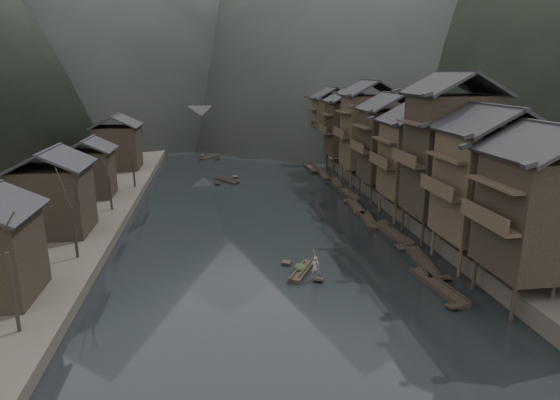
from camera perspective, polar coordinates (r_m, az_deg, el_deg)
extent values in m
plane|color=black|center=(39.87, 0.02, -8.58)|extent=(300.00, 300.00, 0.00)
cube|color=#2D2823|center=(87.36, 19.50, 4.39)|extent=(40.00, 200.00, 1.80)
cube|color=#2D2823|center=(83.22, -28.95, 2.62)|extent=(40.00, 200.00, 1.20)
cylinder|color=black|center=(35.41, 26.56, -11.23)|extent=(0.30, 0.30, 2.90)
cylinder|color=black|center=(39.03, 22.62, -8.30)|extent=(0.30, 0.30, 2.90)
cylinder|color=black|center=(36.98, 30.14, -10.58)|extent=(0.30, 0.30, 2.90)
cylinder|color=black|center=(40.46, 26.01, -7.86)|extent=(0.30, 0.30, 2.90)
cube|color=black|center=(37.17, 29.44, -1.53)|extent=(7.00, 6.00, 8.09)
cube|color=#2F251A|center=(35.02, 24.13, -2.51)|extent=(1.20, 5.70, 0.25)
cylinder|color=#2F251A|center=(40.77, 21.08, -7.13)|extent=(0.30, 0.30, 2.90)
cylinder|color=#2F251A|center=(44.71, 18.15, -4.88)|extent=(0.30, 0.30, 2.90)
cylinder|color=#2F251A|center=(42.14, 24.37, -6.76)|extent=(0.30, 0.30, 2.90)
cylinder|color=#2F251A|center=(45.97, 21.24, -4.62)|extent=(0.30, 0.30, 2.90)
cube|color=#2F251A|center=(42.63, 23.93, 1.62)|extent=(7.00, 6.00, 8.85)
cube|color=#2F251A|center=(40.77, 19.08, 0.88)|extent=(1.20, 5.70, 0.25)
cylinder|color=black|center=(46.57, 16.98, -3.97)|extent=(0.30, 0.30, 2.90)
cylinder|color=black|center=(50.72, 14.74, -2.23)|extent=(0.30, 0.30, 2.90)
cylinder|color=black|center=(47.78, 19.98, -3.75)|extent=(0.30, 0.30, 2.90)
cylinder|color=black|center=(51.83, 17.55, -2.07)|extent=(0.30, 0.30, 2.90)
cube|color=black|center=(48.32, 19.80, 5.11)|extent=(7.00, 6.00, 11.48)
cube|color=#2F251A|center=(46.70, 15.37, 4.43)|extent=(1.20, 5.70, 0.25)
cylinder|color=#2F251A|center=(52.66, 13.84, -1.52)|extent=(0.30, 0.30, 2.90)
cylinder|color=#2F251A|center=(56.96, 12.08, -0.14)|extent=(0.30, 0.30, 2.90)
cylinder|color=#2F251A|center=(53.73, 16.56, -1.38)|extent=(0.30, 0.30, 2.90)
cylinder|color=#2F251A|center=(57.95, 14.63, -0.03)|extent=(0.30, 0.30, 2.90)
cube|color=#2F251A|center=(54.79, 16.30, 4.74)|extent=(7.00, 6.00, 8.14)
cube|color=#2F251A|center=(53.35, 12.33, 4.29)|extent=(1.20, 5.70, 0.25)
cylinder|color=black|center=(59.87, 11.05, 0.67)|extent=(0.30, 0.30, 2.90)
cylinder|color=black|center=(64.29, 9.68, 1.75)|extent=(0.30, 0.30, 2.90)
cylinder|color=black|center=(60.81, 13.50, 0.76)|extent=(0.30, 0.30, 2.90)
cylinder|color=black|center=(65.16, 11.98, 1.81)|extent=(0.30, 0.30, 2.90)
cube|color=black|center=(62.00, 13.33, 6.47)|extent=(7.00, 6.00, 8.90)
cube|color=#2F251A|center=(60.74, 9.77, 6.06)|extent=(1.20, 5.70, 0.25)
cylinder|color=#2F251A|center=(68.19, 8.62, 2.57)|extent=(0.30, 0.30, 2.90)
cylinder|color=#2F251A|center=(72.69, 7.56, 3.40)|extent=(0.30, 0.30, 2.90)
cylinder|color=#2F251A|center=(69.02, 10.81, 2.62)|extent=(0.30, 0.30, 2.90)
cylinder|color=#2F251A|center=(73.47, 9.63, 3.45)|extent=(0.30, 0.30, 2.90)
cube|color=#2F251A|center=(70.29, 10.73, 8.20)|extent=(7.00, 6.00, 10.31)
cube|color=#2F251A|center=(69.18, 7.53, 7.79)|extent=(1.20, 5.70, 0.25)
cylinder|color=black|center=(77.61, 6.54, 4.19)|extent=(0.30, 0.30, 2.90)
cylinder|color=black|center=(82.18, 5.71, 4.84)|extent=(0.30, 0.30, 2.90)
cylinder|color=black|center=(78.34, 8.49, 4.23)|extent=(0.30, 0.30, 2.90)
cylinder|color=black|center=(82.87, 7.56, 4.87)|extent=(0.30, 0.30, 2.90)
cube|color=black|center=(79.85, 8.41, 8.59)|extent=(7.00, 6.00, 8.81)
cube|color=#2F251A|center=(78.87, 5.58, 8.27)|extent=(1.20, 5.70, 0.25)
cylinder|color=#2F251A|center=(89.09, 4.62, 5.68)|extent=(0.30, 0.30, 2.90)
cylinder|color=#2F251A|center=(93.71, 3.98, 6.17)|extent=(0.30, 0.30, 2.90)
cylinder|color=#2F251A|center=(89.72, 6.34, 5.71)|extent=(0.30, 0.30, 2.90)
cylinder|color=#2F251A|center=(94.32, 5.62, 6.19)|extent=(0.30, 0.30, 2.90)
cube|color=#2F251A|center=(91.36, 6.29, 9.47)|extent=(7.00, 6.00, 8.73)
cube|color=#2F251A|center=(90.51, 3.79, 9.19)|extent=(1.20, 5.70, 0.25)
cube|color=black|center=(49.98, -25.71, 0.23)|extent=(6.00, 6.00, 6.50)
cube|color=black|center=(63.19, -22.01, 3.20)|extent=(5.00, 5.00, 5.80)
cube|color=black|center=(80.43, -19.10, 6.23)|extent=(6.50, 6.50, 6.80)
cylinder|color=black|center=(32.22, -29.36, -9.40)|extent=(0.24, 0.24, 5.12)
cylinder|color=black|center=(42.76, -23.81, -3.29)|extent=(0.24, 0.24, 4.53)
cylinder|color=black|center=(56.25, -20.01, 1.08)|extent=(0.24, 0.24, 4.02)
cylinder|color=black|center=(66.99, -18.14, 3.45)|extent=(0.24, 0.24, 4.08)
cylinder|color=black|center=(85.60, -16.02, 6.14)|extent=(0.24, 0.24, 4.31)
cube|color=black|center=(38.70, 18.65, -9.97)|extent=(1.90, 6.84, 0.30)
cube|color=black|center=(38.63, 18.67, -9.73)|extent=(1.94, 6.71, 0.10)
cube|color=black|center=(41.43, 17.18, -7.92)|extent=(1.03, 0.94, 0.34)
cube|color=black|center=(35.93, 20.40, -11.92)|extent=(1.03, 0.94, 0.34)
cube|color=black|center=(42.98, 16.85, -7.24)|extent=(1.92, 7.21, 0.30)
cube|color=black|center=(42.92, 16.87, -7.01)|extent=(1.96, 7.08, 0.10)
cube|color=black|center=(45.65, 14.65, -5.53)|extent=(1.03, 0.98, 0.35)
cube|color=black|center=(40.31, 19.40, -8.78)|extent=(1.03, 0.98, 0.35)
cube|color=black|center=(49.36, 13.45, -4.03)|extent=(2.02, 7.45, 0.30)
cube|color=black|center=(49.30, 13.46, -3.84)|extent=(2.06, 7.31, 0.10)
cube|color=black|center=(52.57, 12.54, -2.62)|extent=(1.04, 1.01, 0.36)
cube|color=black|center=(46.10, 14.51, -5.32)|extent=(1.04, 1.01, 0.36)
cube|color=black|center=(53.30, 10.63, -2.42)|extent=(1.79, 6.15, 0.30)
cube|color=black|center=(53.25, 10.64, -2.24)|extent=(1.83, 6.04, 0.10)
cube|color=black|center=(55.79, 9.38, -1.41)|extent=(1.01, 0.85, 0.33)
cube|color=black|center=(50.78, 12.02, -3.23)|extent=(1.01, 0.85, 0.33)
cube|color=black|center=(57.86, 9.21, -0.93)|extent=(1.58, 6.21, 0.30)
cube|color=black|center=(57.81, 9.22, -0.76)|extent=(1.62, 6.09, 0.10)
cube|color=black|center=(60.47, 8.20, -0.04)|extent=(0.99, 0.83, 0.33)
cube|color=black|center=(55.21, 10.33, -1.63)|extent=(0.99, 0.83, 0.33)
cube|color=black|center=(63.65, 8.45, 0.59)|extent=(1.38, 5.85, 0.30)
cube|color=black|center=(63.61, 8.46, 0.75)|extent=(1.43, 5.74, 0.10)
cube|color=black|center=(66.24, 7.89, 1.32)|extent=(0.97, 0.76, 0.32)
cube|color=black|center=(61.00, 9.06, 0.06)|extent=(0.97, 0.76, 0.32)
cube|color=black|center=(70.58, 6.83, 2.11)|extent=(1.95, 6.49, 0.30)
cube|color=black|center=(70.54, 6.84, 2.25)|extent=(1.98, 6.37, 0.10)
cube|color=black|center=(73.32, 5.92, 2.75)|extent=(1.03, 0.91, 0.34)
cube|color=black|center=(67.80, 7.82, 1.65)|extent=(1.03, 0.91, 0.34)
cube|color=black|center=(76.43, 5.22, 3.18)|extent=(1.74, 7.49, 0.30)
cube|color=black|center=(76.39, 5.23, 3.31)|extent=(1.78, 7.35, 0.10)
cube|color=black|center=(79.72, 4.43, 3.80)|extent=(1.01, 0.99, 0.36)
cube|color=black|center=(73.10, 6.09, 2.71)|extent=(1.01, 0.99, 0.36)
cube|color=black|center=(81.16, 3.73, 3.92)|extent=(1.31, 7.19, 0.30)
cube|color=black|center=(81.12, 3.73, 4.05)|extent=(1.36, 7.05, 0.10)
cube|color=black|center=(84.45, 3.33, 4.48)|extent=(0.96, 0.91, 0.35)
cube|color=black|center=(77.82, 4.17, 3.52)|extent=(0.96, 0.91, 0.35)
cube|color=black|center=(72.14, -6.51, 2.41)|extent=(3.70, 4.84, 0.30)
cube|color=black|center=(72.10, -6.51, 2.55)|extent=(3.68, 4.79, 0.10)
cube|color=black|center=(74.16, -5.50, 2.90)|extent=(1.06, 1.01, 0.30)
cube|color=black|center=(70.08, -7.59, 2.11)|extent=(1.06, 1.01, 0.30)
cube|color=black|center=(89.92, 0.45, 5.08)|extent=(3.27, 4.36, 0.30)
cube|color=black|center=(89.89, 0.45, 5.19)|extent=(3.26, 4.31, 0.10)
cube|color=black|center=(91.53, -0.45, 5.35)|extent=(1.02, 0.94, 0.29)
cube|color=black|center=(88.29, 1.37, 4.97)|extent=(1.02, 0.94, 0.29)
cube|color=black|center=(92.13, -8.60, 5.15)|extent=(3.82, 4.51, 0.30)
cube|color=black|center=(92.09, -8.60, 5.26)|extent=(3.80, 4.46, 0.10)
cube|color=black|center=(93.97, -9.49, 5.40)|extent=(1.05, 1.01, 0.30)
cube|color=black|center=(90.26, -7.68, 5.07)|extent=(1.05, 1.01, 0.30)
cube|color=black|center=(110.91, -8.39, 6.87)|extent=(1.60, 5.84, 0.30)
cube|color=black|center=(110.89, -8.40, 6.96)|extent=(1.64, 5.73, 0.10)
cube|color=black|center=(113.62, -8.54, 7.14)|extent=(0.92, 0.80, 0.32)
cube|color=black|center=(108.17, -8.24, 6.74)|extent=(0.92, 0.80, 0.32)
cube|color=#4C4C4F|center=(108.58, -5.41, 10.53)|extent=(40.00, 6.00, 1.60)
cube|color=#4C4C4F|center=(105.79, -5.35, 11.12)|extent=(40.00, 0.50, 1.00)
cube|color=#4C4C4F|center=(111.17, -5.49, 11.31)|extent=(40.00, 0.50, 1.00)
cube|color=#4C4C4F|center=(109.23, -12.78, 8.14)|extent=(3.20, 6.00, 6.40)
cube|color=#4C4C4F|center=(108.86, -7.74, 8.36)|extent=(3.20, 6.00, 6.40)
cube|color=#4C4C4F|center=(109.29, -2.97, 8.50)|extent=(3.20, 6.00, 6.40)
cube|color=#4C4C4F|center=(110.53, 2.00, 8.59)|extent=(3.20, 6.00, 6.40)
cube|color=black|center=(39.39, 2.68, -8.67)|extent=(2.94, 4.32, 0.30)
cube|color=black|center=(39.32, 2.68, -8.43)|extent=(2.94, 4.27, 0.10)
cube|color=black|center=(40.85, 0.79, -7.53)|extent=(0.98, 0.87, 0.29)
cube|color=black|center=(37.87, 4.72, -9.50)|extent=(0.98, 0.87, 0.29)
ellipsoid|color=black|center=(39.31, 2.48, -7.77)|extent=(1.05, 1.38, 0.63)
imported|color=#5F5F62|center=(37.74, 4.31, -7.83)|extent=(0.73, 0.55, 1.82)
cylinder|color=#8C7A51|center=(36.80, 4.70, -3.88)|extent=(1.38, 2.75, 3.66)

